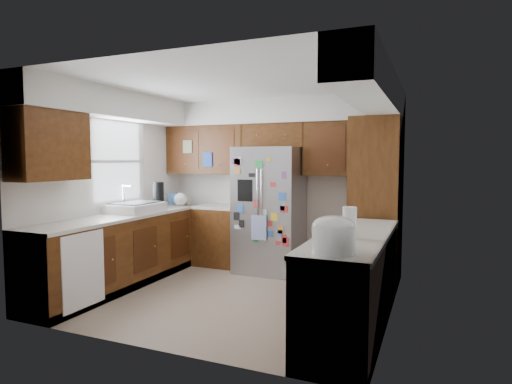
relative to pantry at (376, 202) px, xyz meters
The scene contains 12 objects.
floor 2.17m from the pantry, 142.52° to the right, with size 3.60×3.60×0.00m, color gray.
room_shell 1.94m from the pantry, 153.92° to the right, with size 3.64×3.24×2.52m.
left_counter_run 3.14m from the pantry, 158.56° to the right, with size 1.36×3.20×0.92m.
right_counter_run 1.75m from the pantry, 90.00° to the right, with size 0.63×2.25×0.92m.
pantry is the anchor object (origin of this frame).
fridge 1.51m from the pantry, behind, with size 0.90×0.79×1.80m.
bridge_cabinet 1.77m from the pantry, 169.43° to the left, with size 0.96×0.34×0.35m, color #3A1E0B.
fridge_top_items 2.00m from the pantry, behind, with size 0.48×0.32×0.26m.
sink_assembly 3.18m from the pantry, 160.64° to the right, with size 0.52×0.70×0.37m.
left_counter_clutter 3.00m from the pantry, behind, with size 0.42×0.82×0.38m.
rice_cooker 2.53m from the pantry, 90.01° to the right, with size 0.33×0.32×0.29m.
paper_towel 1.85m from the pantry, 90.15° to the right, with size 0.13×0.13×0.28m, color white.
Camera 1 is at (2.19, -4.53, 1.63)m, focal length 30.00 mm.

